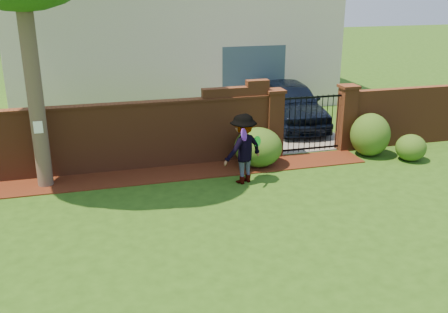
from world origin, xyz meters
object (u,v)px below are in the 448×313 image
object	(u,v)px
car	(292,105)
man	(244,149)
frisbee_purple	(244,135)
frisbee_green	(257,141)

from	to	relation	value
car	man	distance (m)	5.25
car	man	xyz separation A→B (m)	(-3.03, -4.29, 0.10)
man	frisbee_purple	bearing A→B (deg)	47.10
man	frisbee_green	bearing A→B (deg)	172.20
car	man	world-z (taller)	man
frisbee_purple	frisbee_green	distance (m)	0.76
man	frisbee_purple	distance (m)	0.60
car	frisbee_purple	bearing A→B (deg)	-119.24
frisbee_purple	frisbee_green	xyz separation A→B (m)	(0.49, 0.47, -0.34)
man	frisbee_green	xyz separation A→B (m)	(0.37, 0.11, 0.13)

